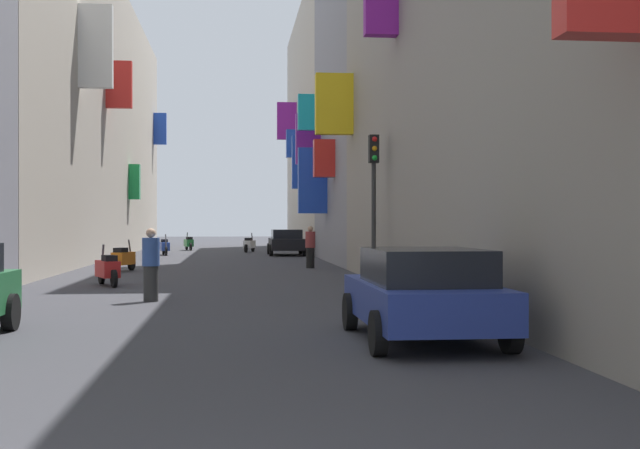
{
  "coord_description": "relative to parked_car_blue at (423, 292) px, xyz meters",
  "views": [
    {
      "loc": [
        0.84,
        -3.03,
        1.74
      ],
      "look_at": [
        3.76,
        24.41,
        1.68
      ],
      "focal_mm": 45.6,
      "sensor_mm": 36.0,
      "label": 1
    }
  ],
  "objects": [
    {
      "name": "scooter_white",
      "position": [
        -1.84,
        36.52,
        -0.26
      ],
      "size": [
        0.76,
        1.88,
        1.13
      ],
      "color": "silver",
      "rests_on": "ground"
    },
    {
      "name": "building_left_far",
      "position": [
        -11.6,
        31.34,
        6.41
      ],
      "size": [
        7.27,
        40.1,
        14.26
      ],
      "color": "#B2A899",
      "rests_on": "ground"
    },
    {
      "name": "pedestrian_crossing",
      "position": [
        0.16,
        19.28,
        0.08
      ],
      "size": [
        0.43,
        0.43,
        1.61
      ],
      "color": "black",
      "rests_on": "ground"
    },
    {
      "name": "scooter_blue",
      "position": [
        -6.44,
        32.52,
        -0.26
      ],
      "size": [
        0.64,
        1.95,
        1.13
      ],
      "color": "#2D4CAD",
      "rests_on": "ground"
    },
    {
      "name": "parked_car_blue",
      "position": [
        0.0,
        0.0,
        0.0
      ],
      "size": [
        1.96,
        3.91,
        1.36
      ],
      "color": "navy",
      "rests_on": "ground"
    },
    {
      "name": "scooter_orange",
      "position": [
        -6.69,
        17.9,
        -0.26
      ],
      "size": [
        0.76,
        1.77,
        1.13
      ],
      "color": "orange",
      "rests_on": "ground"
    },
    {
      "name": "traffic_light_near_corner",
      "position": [
        0.98,
        9.87,
        2.08
      ],
      "size": [
        0.26,
        0.34,
        4.1
      ],
      "color": "#2D2D2D",
      "rests_on": "ground"
    },
    {
      "name": "scooter_green",
      "position": [
        -5.58,
        40.12,
        -0.26
      ],
      "size": [
        0.69,
        1.79,
        1.13
      ],
      "color": "#287F3D",
      "rests_on": "ground"
    },
    {
      "name": "ground_plane",
      "position": [
        -3.6,
        21.39,
        -0.72
      ],
      "size": [
        140.0,
        140.0,
        0.0
      ],
      "primitive_type": "plane",
      "color": "#38383D"
    },
    {
      "name": "parked_car_black",
      "position": [
        0.04,
        31.66,
        0.01
      ],
      "size": [
        1.92,
        4.1,
        1.38
      ],
      "color": "black",
      "rests_on": "ground"
    },
    {
      "name": "building_right_mid_b",
      "position": [
        4.39,
        40.74,
        6.99
      ],
      "size": [
        7.29,
        21.29,
        15.44
      ],
      "color": "#B2A899",
      "rests_on": "ground"
    },
    {
      "name": "building_right_mid_a",
      "position": [
        4.39,
        24.1,
        9.71
      ],
      "size": [
        7.29,
        12.0,
        20.9
      ],
      "color": "gray",
      "rests_on": "ground"
    },
    {
      "name": "scooter_red",
      "position": [
        -6.21,
        11.18,
        -0.26
      ],
      "size": [
        0.84,
        1.85,
        1.13
      ],
      "color": "red",
      "rests_on": "ground"
    },
    {
      "name": "pedestrian_near_left",
      "position": [
        -4.58,
        6.53,
        0.08
      ],
      "size": [
        0.43,
        0.43,
        1.62
      ],
      "color": "#2E2E2E",
      "rests_on": "ground"
    }
  ]
}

